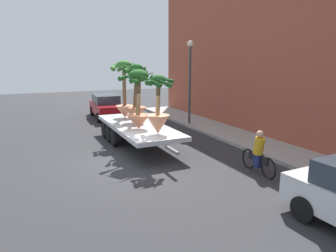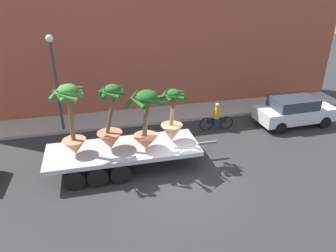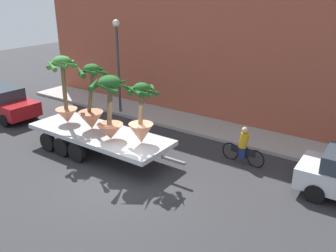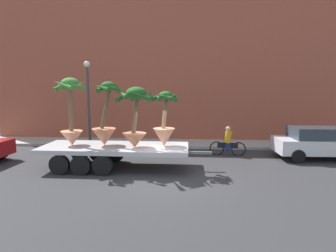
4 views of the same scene
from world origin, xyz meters
name	(u,v)px [view 2 (image 2 of 4)]	position (x,y,z in m)	size (l,w,h in m)	color
ground_plane	(183,175)	(0.00, 0.00, 0.00)	(60.00, 60.00, 0.00)	#2D2D30
sidewalk	(154,115)	(0.00, 6.10, 0.07)	(24.00, 2.20, 0.15)	#A39E99
building_facade	(147,32)	(0.00, 7.80, 4.54)	(24.00, 1.20, 9.09)	#9E4C38
flatbed_trailer	(117,153)	(-2.56, 1.06, 0.77)	(7.28, 2.28, 0.98)	#B7BABF
potted_palm_rear	(111,126)	(-2.71, 1.16, 2.00)	(1.31, 1.30, 2.74)	#C17251
potted_palm_middle	(146,121)	(-1.34, 0.82, 2.24)	(1.67, 1.68, 2.52)	#C17251
potted_palm_front	(72,121)	(-4.18, 1.07, 2.41)	(1.44, 1.43, 2.90)	tan
potted_palm_extra	(172,120)	(-0.16, 1.21, 1.94)	(1.27, 1.21, 2.34)	tan
cyclist	(217,118)	(2.88, 3.67, 0.67)	(1.84, 0.37, 1.54)	black
parked_car	(294,110)	(7.18, 3.28, 0.83)	(4.21, 1.96, 1.58)	silver
street_lamp	(55,72)	(-4.99, 5.30, 3.23)	(0.36, 0.36, 4.83)	#383D42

